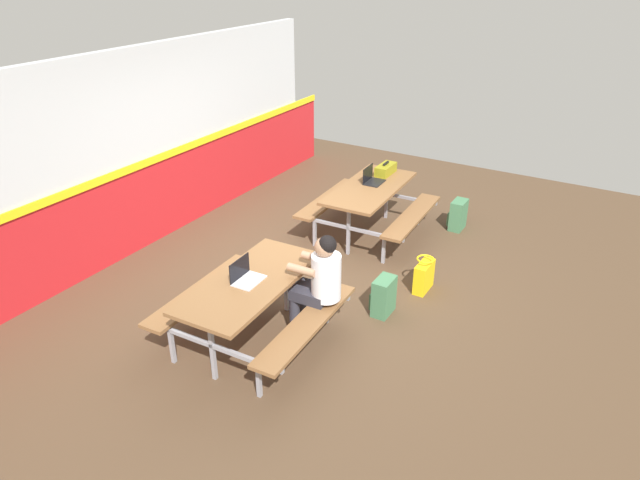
{
  "coord_description": "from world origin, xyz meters",
  "views": [
    {
      "loc": [
        -5.18,
        -3.12,
        3.65
      ],
      "look_at": [
        0.0,
        -0.04,
        0.55
      ],
      "focal_mm": 31.89,
      "sensor_mm": 36.0,
      "label": 1
    }
  ],
  "objects_px": {
    "picnic_table_left": "(251,295)",
    "tote_bag_bright": "(424,276)",
    "laptop_dark": "(372,179)",
    "backpack_dark": "(458,215)",
    "student_nearer": "(319,279)",
    "laptop_silver": "(246,276)",
    "picnic_table_right": "(369,198)",
    "satchel_spare": "(383,296)",
    "toolbox_grey": "(386,169)"
  },
  "relations": [
    {
      "from": "laptop_silver",
      "to": "toolbox_grey",
      "type": "xyz_separation_m",
      "value": [
        3.41,
        0.07,
        0.02
      ]
    },
    {
      "from": "student_nearer",
      "to": "backpack_dark",
      "type": "height_order",
      "value": "student_nearer"
    },
    {
      "from": "picnic_table_left",
      "to": "laptop_dark",
      "type": "distance_m",
      "value": 3.0
    },
    {
      "from": "picnic_table_right",
      "to": "laptop_silver",
      "type": "xyz_separation_m",
      "value": [
        -2.85,
        -0.05,
        0.21
      ]
    },
    {
      "from": "student_nearer",
      "to": "tote_bag_bright",
      "type": "height_order",
      "value": "student_nearer"
    },
    {
      "from": "laptop_silver",
      "to": "tote_bag_bright",
      "type": "distance_m",
      "value": 2.29
    },
    {
      "from": "picnic_table_left",
      "to": "student_nearer",
      "type": "bearing_deg",
      "value": -52.13
    },
    {
      "from": "student_nearer",
      "to": "toolbox_grey",
      "type": "bearing_deg",
      "value": 12.28
    },
    {
      "from": "student_nearer",
      "to": "satchel_spare",
      "type": "distance_m",
      "value": 0.97
    },
    {
      "from": "picnic_table_right",
      "to": "student_nearer",
      "type": "height_order",
      "value": "student_nearer"
    },
    {
      "from": "student_nearer",
      "to": "laptop_silver",
      "type": "distance_m",
      "value": 0.73
    },
    {
      "from": "laptop_dark",
      "to": "tote_bag_bright",
      "type": "bearing_deg",
      "value": -132.01
    },
    {
      "from": "laptop_dark",
      "to": "backpack_dark",
      "type": "distance_m",
      "value": 1.39
    },
    {
      "from": "laptop_dark",
      "to": "backpack_dark",
      "type": "relative_size",
      "value": 0.75
    },
    {
      "from": "picnic_table_left",
      "to": "satchel_spare",
      "type": "distance_m",
      "value": 1.52
    },
    {
      "from": "laptop_dark",
      "to": "toolbox_grey",
      "type": "relative_size",
      "value": 0.82
    },
    {
      "from": "student_nearer",
      "to": "laptop_silver",
      "type": "xyz_separation_m",
      "value": [
        -0.44,
        0.58,
        0.08
      ]
    },
    {
      "from": "laptop_silver",
      "to": "tote_bag_bright",
      "type": "bearing_deg",
      "value": -32.2
    },
    {
      "from": "student_nearer",
      "to": "laptop_dark",
      "type": "distance_m",
      "value": 2.65
    },
    {
      "from": "picnic_table_right",
      "to": "toolbox_grey",
      "type": "distance_m",
      "value": 0.6
    },
    {
      "from": "student_nearer",
      "to": "laptop_dark",
      "type": "bearing_deg",
      "value": 14.57
    },
    {
      "from": "toolbox_grey",
      "to": "tote_bag_bright",
      "type": "height_order",
      "value": "toolbox_grey"
    },
    {
      "from": "picnic_table_left",
      "to": "laptop_dark",
      "type": "height_order",
      "value": "laptop_dark"
    },
    {
      "from": "picnic_table_left",
      "to": "student_nearer",
      "type": "distance_m",
      "value": 0.7
    },
    {
      "from": "picnic_table_right",
      "to": "backpack_dark",
      "type": "xyz_separation_m",
      "value": [
        0.84,
        -1.02,
        -0.36
      ]
    },
    {
      "from": "picnic_table_right",
      "to": "backpack_dark",
      "type": "height_order",
      "value": "picnic_table_right"
    },
    {
      "from": "laptop_silver",
      "to": "backpack_dark",
      "type": "bearing_deg",
      "value": -14.82
    },
    {
      "from": "picnic_table_left",
      "to": "laptop_silver",
      "type": "height_order",
      "value": "laptop_silver"
    },
    {
      "from": "picnic_table_left",
      "to": "tote_bag_bright",
      "type": "xyz_separation_m",
      "value": [
        1.84,
        -1.14,
        -0.38
      ]
    },
    {
      "from": "laptop_dark",
      "to": "backpack_dark",
      "type": "xyz_separation_m",
      "value": [
        0.69,
        -1.07,
        -0.57
      ]
    },
    {
      "from": "laptop_dark",
      "to": "satchel_spare",
      "type": "height_order",
      "value": "laptop_dark"
    },
    {
      "from": "student_nearer",
      "to": "laptop_dark",
      "type": "height_order",
      "value": "student_nearer"
    },
    {
      "from": "picnic_table_right",
      "to": "student_nearer",
      "type": "relative_size",
      "value": 1.41
    },
    {
      "from": "tote_bag_bright",
      "to": "backpack_dark",
      "type": "bearing_deg",
      "value": 6.21
    },
    {
      "from": "picnic_table_right",
      "to": "laptop_silver",
      "type": "bearing_deg",
      "value": -179.08
    },
    {
      "from": "picnic_table_left",
      "to": "toolbox_grey",
      "type": "height_order",
      "value": "toolbox_grey"
    },
    {
      "from": "laptop_dark",
      "to": "picnic_table_right",
      "type": "bearing_deg",
      "value": -164.16
    },
    {
      "from": "laptop_dark",
      "to": "laptop_silver",
      "type": "bearing_deg",
      "value": -178.29
    },
    {
      "from": "student_nearer",
      "to": "backpack_dark",
      "type": "distance_m",
      "value": 3.31
    },
    {
      "from": "picnic_table_left",
      "to": "picnic_table_right",
      "type": "height_order",
      "value": "same"
    },
    {
      "from": "picnic_table_right",
      "to": "student_nearer",
      "type": "distance_m",
      "value": 2.49
    },
    {
      "from": "student_nearer",
      "to": "tote_bag_bright",
      "type": "bearing_deg",
      "value": -22.83
    },
    {
      "from": "picnic_table_right",
      "to": "laptop_silver",
      "type": "relative_size",
      "value": 5.18
    },
    {
      "from": "toolbox_grey",
      "to": "tote_bag_bright",
      "type": "distance_m",
      "value": 2.07
    },
    {
      "from": "laptop_silver",
      "to": "tote_bag_bright",
      "type": "xyz_separation_m",
      "value": [
        1.87,
        -1.18,
        -0.59
      ]
    },
    {
      "from": "backpack_dark",
      "to": "tote_bag_bright",
      "type": "bearing_deg",
      "value": -173.79
    },
    {
      "from": "picnic_table_left",
      "to": "satchel_spare",
      "type": "height_order",
      "value": "picnic_table_left"
    },
    {
      "from": "satchel_spare",
      "to": "picnic_table_left",
      "type": "bearing_deg",
      "value": 141.22
    },
    {
      "from": "picnic_table_right",
      "to": "toolbox_grey",
      "type": "bearing_deg",
      "value": 2.28
    },
    {
      "from": "student_nearer",
      "to": "laptop_silver",
      "type": "bearing_deg",
      "value": 127.56
    }
  ]
}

